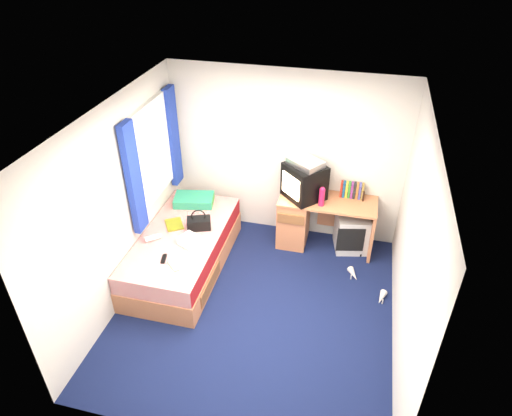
% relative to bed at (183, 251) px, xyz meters
% --- Properties ---
extents(ground, '(3.40, 3.40, 0.00)m').
position_rel_bed_xyz_m(ground, '(1.10, -0.51, -0.27)').
color(ground, '#0C1438').
rests_on(ground, ground).
extents(room_shell, '(3.40, 3.40, 3.40)m').
position_rel_bed_xyz_m(room_shell, '(1.10, -0.51, 1.18)').
color(room_shell, white).
rests_on(room_shell, ground).
extents(bed, '(1.01, 2.00, 0.54)m').
position_rel_bed_xyz_m(bed, '(0.00, 0.00, 0.00)').
color(bed, '#CA7F54').
rests_on(bed, ground).
extents(pillow, '(0.59, 0.44, 0.12)m').
position_rel_bed_xyz_m(pillow, '(-0.09, 0.72, 0.33)').
color(pillow, teal).
rests_on(pillow, bed).
extents(desk, '(1.30, 0.55, 0.75)m').
position_rel_bed_xyz_m(desk, '(1.47, 0.93, 0.14)').
color(desk, '#CA7F54').
rests_on(desk, ground).
extents(storage_cube, '(0.51, 0.51, 0.54)m').
position_rel_bed_xyz_m(storage_cube, '(2.11, 0.95, 0.00)').
color(storage_cube, silver).
rests_on(storage_cube, ground).
extents(crt_tv, '(0.65, 0.65, 0.48)m').
position_rel_bed_xyz_m(crt_tv, '(1.41, 0.93, 0.72)').
color(crt_tv, black).
rests_on(crt_tv, desk).
extents(vcr, '(0.53, 0.50, 0.08)m').
position_rel_bed_xyz_m(vcr, '(1.41, 0.93, 1.00)').
color(vcr, silver).
rests_on(vcr, crt_tv).
extents(book_row, '(0.31, 0.13, 0.20)m').
position_rel_bed_xyz_m(book_row, '(2.04, 1.09, 0.58)').
color(book_row, maroon).
rests_on(book_row, desk).
extents(picture_frame, '(0.05, 0.12, 0.14)m').
position_rel_bed_xyz_m(picture_frame, '(2.18, 1.06, 0.55)').
color(picture_frame, black).
rests_on(picture_frame, desk).
extents(pink_water_bottle, '(0.10, 0.10, 0.24)m').
position_rel_bed_xyz_m(pink_water_bottle, '(1.67, 0.78, 0.60)').
color(pink_water_bottle, '#C81C4C').
rests_on(pink_water_bottle, desk).
extents(aerosol_can, '(0.05, 0.05, 0.16)m').
position_rel_bed_xyz_m(aerosol_can, '(1.59, 1.00, 0.56)').
color(aerosol_can, silver).
rests_on(aerosol_can, desk).
extents(handbag, '(0.34, 0.26, 0.28)m').
position_rel_bed_xyz_m(handbag, '(0.18, 0.18, 0.36)').
color(handbag, black).
rests_on(handbag, bed).
extents(towel, '(0.34, 0.32, 0.09)m').
position_rel_bed_xyz_m(towel, '(0.19, -0.16, 0.32)').
color(towel, white).
rests_on(towel, bed).
extents(magazine, '(0.33, 0.35, 0.01)m').
position_rel_bed_xyz_m(magazine, '(-0.17, 0.17, 0.28)').
color(magazine, yellow).
rests_on(magazine, bed).
extents(water_bottle, '(0.20, 0.18, 0.07)m').
position_rel_bed_xyz_m(water_bottle, '(-0.30, -0.20, 0.31)').
color(water_bottle, silver).
rests_on(water_bottle, bed).
extents(colour_swatch_fan, '(0.20, 0.20, 0.01)m').
position_rel_bed_xyz_m(colour_swatch_fan, '(0.13, -0.61, 0.28)').
color(colour_swatch_fan, yellow).
rests_on(colour_swatch_fan, bed).
extents(remote_control, '(0.08, 0.17, 0.02)m').
position_rel_bed_xyz_m(remote_control, '(-0.02, -0.52, 0.28)').
color(remote_control, black).
rests_on(remote_control, bed).
extents(window_assembly, '(0.11, 1.42, 1.40)m').
position_rel_bed_xyz_m(window_assembly, '(-0.45, 0.39, 1.15)').
color(window_assembly, silver).
rests_on(window_assembly, room_shell).
extents(white_heels, '(0.52, 0.59, 0.09)m').
position_rel_bed_xyz_m(white_heels, '(2.38, 0.16, -0.23)').
color(white_heels, beige).
rests_on(white_heels, ground).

